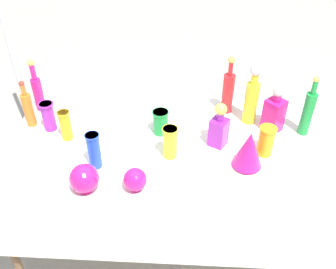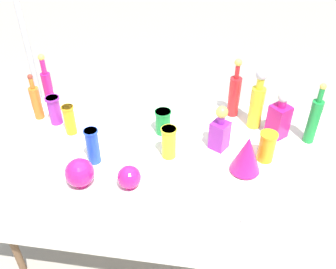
{
  "view_description": "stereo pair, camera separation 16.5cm",
  "coord_description": "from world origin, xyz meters",
  "px_view_note": "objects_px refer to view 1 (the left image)",
  "views": [
    {
      "loc": [
        0.09,
        -1.73,
        2.19
      ],
      "look_at": [
        0.0,
        0.0,
        0.86
      ],
      "focal_mm": 40.0,
      "sensor_mm": 36.0,
      "label": 1
    },
    {
      "loc": [
        0.26,
        -1.71,
        2.19
      ],
      "look_at": [
        0.0,
        0.0,
        0.86
      ],
      "focal_mm": 40.0,
      "sensor_mm": 36.0,
      "label": 2
    }
  ],
  "objects_px": {
    "tall_bottle_4": "(28,108)",
    "slender_vase_4": "(94,150)",
    "slender_vase_0": "(65,125)",
    "slender_vase_3": "(161,121)",
    "tall_bottle_1": "(308,111)",
    "square_decanter_0": "(274,113)",
    "slender_vase_2": "(266,140)",
    "fluted_vase_0": "(249,149)",
    "tall_bottle_3": "(37,90)",
    "round_bowl_0": "(135,180)",
    "slender_vase_5": "(48,115)",
    "slender_vase_1": "(170,142)",
    "tall_bottle_2": "(252,98)",
    "square_decanter_1": "(219,128)",
    "round_bowl_1": "(84,178)",
    "cardboard_box_behind_left": "(220,128)",
    "tall_bottle_0": "(228,91)",
    "canopy_pole": "(14,60)"
  },
  "relations": [
    {
      "from": "slender_vase_1",
      "to": "tall_bottle_2",
      "type": "bearing_deg",
      "value": 37.2
    },
    {
      "from": "slender_vase_1",
      "to": "fluted_vase_0",
      "type": "bearing_deg",
      "value": -8.39
    },
    {
      "from": "slender_vase_2",
      "to": "slender_vase_5",
      "type": "height_order",
      "value": "slender_vase_5"
    },
    {
      "from": "tall_bottle_4",
      "to": "slender_vase_5",
      "type": "bearing_deg",
      "value": -16.13
    },
    {
      "from": "tall_bottle_0",
      "to": "square_decanter_1",
      "type": "distance_m",
      "value": 0.38
    },
    {
      "from": "slender_vase_0",
      "to": "canopy_pole",
      "type": "bearing_deg",
      "value": 129.61
    },
    {
      "from": "slender_vase_0",
      "to": "slender_vase_3",
      "type": "distance_m",
      "value": 0.58
    },
    {
      "from": "square_decanter_0",
      "to": "round_bowl_0",
      "type": "distance_m",
      "value": 0.98
    },
    {
      "from": "cardboard_box_behind_left",
      "to": "canopy_pole",
      "type": "bearing_deg",
      "value": -167.8
    },
    {
      "from": "tall_bottle_4",
      "to": "cardboard_box_behind_left",
      "type": "bearing_deg",
      "value": 33.9
    },
    {
      "from": "tall_bottle_1",
      "to": "round_bowl_0",
      "type": "relative_size",
      "value": 3.02
    },
    {
      "from": "tall_bottle_3",
      "to": "slender_vase_3",
      "type": "distance_m",
      "value": 0.87
    },
    {
      "from": "fluted_vase_0",
      "to": "slender_vase_4",
      "type": "bearing_deg",
      "value": -176.99
    },
    {
      "from": "square_decanter_1",
      "to": "cardboard_box_behind_left",
      "type": "bearing_deg",
      "value": 82.89
    },
    {
      "from": "slender_vase_2",
      "to": "tall_bottle_3",
      "type": "bearing_deg",
      "value": 164.84
    },
    {
      "from": "square_decanter_0",
      "to": "square_decanter_1",
      "type": "distance_m",
      "value": 0.39
    },
    {
      "from": "round_bowl_1",
      "to": "cardboard_box_behind_left",
      "type": "relative_size",
      "value": 0.31
    },
    {
      "from": "slender_vase_2",
      "to": "fluted_vase_0",
      "type": "relative_size",
      "value": 0.79
    },
    {
      "from": "tall_bottle_1",
      "to": "slender_vase_1",
      "type": "xyz_separation_m",
      "value": [
        -0.82,
        -0.27,
        -0.06
      ]
    },
    {
      "from": "slender_vase_0",
      "to": "slender_vase_2",
      "type": "bearing_deg",
      "value": -3.79
    },
    {
      "from": "tall_bottle_3",
      "to": "round_bowl_0",
      "type": "xyz_separation_m",
      "value": [
        0.74,
        -0.73,
        -0.08
      ]
    },
    {
      "from": "tall_bottle_2",
      "to": "round_bowl_1",
      "type": "height_order",
      "value": "tall_bottle_2"
    },
    {
      "from": "tall_bottle_3",
      "to": "slender_vase_4",
      "type": "distance_m",
      "value": 0.75
    },
    {
      "from": "square_decanter_0",
      "to": "slender_vase_2",
      "type": "distance_m",
      "value": 0.26
    },
    {
      "from": "tall_bottle_0",
      "to": "slender_vase_3",
      "type": "xyz_separation_m",
      "value": [
        -0.43,
        -0.27,
        -0.07
      ]
    },
    {
      "from": "square_decanter_0",
      "to": "round_bowl_1",
      "type": "bearing_deg",
      "value": -150.58
    },
    {
      "from": "tall_bottle_0",
      "to": "slender_vase_3",
      "type": "relative_size",
      "value": 2.59
    },
    {
      "from": "round_bowl_0",
      "to": "fluted_vase_0",
      "type": "bearing_deg",
      "value": 19.74
    },
    {
      "from": "fluted_vase_0",
      "to": "slender_vase_5",
      "type": "bearing_deg",
      "value": 166.64
    },
    {
      "from": "tall_bottle_4",
      "to": "slender_vase_4",
      "type": "relative_size",
      "value": 1.46
    },
    {
      "from": "tall_bottle_1",
      "to": "square_decanter_0",
      "type": "bearing_deg",
      "value": 172.2
    },
    {
      "from": "canopy_pole",
      "to": "tall_bottle_1",
      "type": "bearing_deg",
      "value": -14.81
    },
    {
      "from": "tall_bottle_2",
      "to": "tall_bottle_3",
      "type": "bearing_deg",
      "value": 177.08
    },
    {
      "from": "round_bowl_1",
      "to": "slender_vase_0",
      "type": "bearing_deg",
      "value": 116.28
    },
    {
      "from": "tall_bottle_4",
      "to": "cardboard_box_behind_left",
      "type": "xyz_separation_m",
      "value": [
        1.32,
        0.89,
        -0.76
      ]
    },
    {
      "from": "slender_vase_3",
      "to": "round_bowl_1",
      "type": "height_order",
      "value": "round_bowl_1"
    },
    {
      "from": "square_decanter_0",
      "to": "fluted_vase_0",
      "type": "distance_m",
      "value": 0.41
    },
    {
      "from": "square_decanter_0",
      "to": "slender_vase_3",
      "type": "bearing_deg",
      "value": -174.2
    },
    {
      "from": "tall_bottle_1",
      "to": "slender_vase_4",
      "type": "xyz_separation_m",
      "value": [
        -1.24,
        -0.38,
        -0.04
      ]
    },
    {
      "from": "tall_bottle_1",
      "to": "square_decanter_1",
      "type": "relative_size",
      "value": 1.39
    },
    {
      "from": "slender_vase_1",
      "to": "cardboard_box_behind_left",
      "type": "distance_m",
      "value": 1.42
    },
    {
      "from": "tall_bottle_3",
      "to": "slender_vase_3",
      "type": "xyz_separation_m",
      "value": [
        0.84,
        -0.22,
        -0.06
      ]
    },
    {
      "from": "tall_bottle_2",
      "to": "tall_bottle_3",
      "type": "distance_m",
      "value": 1.41
    },
    {
      "from": "slender_vase_5",
      "to": "slender_vase_2",
      "type": "bearing_deg",
      "value": -7.3
    },
    {
      "from": "fluted_vase_0",
      "to": "canopy_pole",
      "type": "relative_size",
      "value": 0.1
    },
    {
      "from": "slender_vase_3",
      "to": "round_bowl_0",
      "type": "height_order",
      "value": "slender_vase_3"
    },
    {
      "from": "round_bowl_0",
      "to": "round_bowl_1",
      "type": "height_order",
      "value": "round_bowl_1"
    },
    {
      "from": "tall_bottle_4",
      "to": "slender_vase_1",
      "type": "height_order",
      "value": "tall_bottle_4"
    },
    {
      "from": "square_decanter_0",
      "to": "round_bowl_1",
      "type": "height_order",
      "value": "square_decanter_0"
    },
    {
      "from": "tall_bottle_3",
      "to": "slender_vase_4",
      "type": "relative_size",
      "value": 1.68
    }
  ]
}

